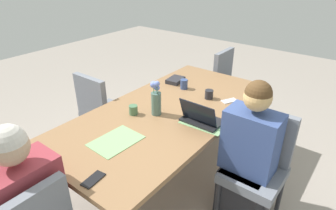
% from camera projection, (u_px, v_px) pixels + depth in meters
% --- Properties ---
extents(ground_plane, '(10.00, 10.00, 0.00)m').
position_uv_depth(ground_plane, '(168.00, 175.00, 2.86)').
color(ground_plane, gray).
extents(dining_table, '(2.18, 1.06, 0.74)m').
position_uv_depth(dining_table, '(168.00, 117.00, 2.55)').
color(dining_table, olive).
rests_on(dining_table, ground_plane).
extents(chair_near_left_mid, '(0.44, 0.44, 0.90)m').
position_uv_depth(chair_near_left_mid, '(258.00, 161.00, 2.26)').
color(chair_near_left_mid, slate).
rests_on(chair_near_left_mid, ground_plane).
extents(person_near_left_mid, '(0.36, 0.40, 1.19)m').
position_uv_depth(person_near_left_mid, '(248.00, 160.00, 2.23)').
color(person_near_left_mid, '#2D2D33').
rests_on(person_near_left_mid, ground_plane).
extents(chair_head_right_left_far, '(0.44, 0.44, 0.90)m').
position_uv_depth(chair_head_right_left_far, '(230.00, 83.00, 3.68)').
color(chair_head_right_left_far, slate).
rests_on(chair_head_right_left_far, ground_plane).
extents(chair_far_right_near, '(0.44, 0.44, 0.90)m').
position_uv_depth(chair_far_right_near, '(102.00, 109.00, 3.04)').
color(chair_far_right_near, slate).
rests_on(chair_far_right_near, ground_plane).
extents(flower_vase, '(0.09, 0.09, 0.31)m').
position_uv_depth(flower_vase, '(156.00, 100.00, 2.39)').
color(flower_vase, '#4C6B60').
rests_on(flower_vase, dining_table).
extents(placemat_head_left_left_near, '(0.37, 0.28, 0.00)m').
position_uv_depth(placemat_head_left_left_near, '(116.00, 141.00, 2.09)').
color(placemat_head_left_left_near, '#7FAD70').
rests_on(placemat_head_left_left_near, dining_table).
extents(placemat_near_left_mid, '(0.28, 0.37, 0.00)m').
position_uv_depth(placemat_near_left_mid, '(205.00, 122.00, 2.33)').
color(placemat_near_left_mid, '#7FAD70').
rests_on(placemat_near_left_mid, dining_table).
extents(laptop_near_left_mid, '(0.22, 0.32, 0.21)m').
position_uv_depth(laptop_near_left_mid, '(201.00, 118.00, 2.31)').
color(laptop_near_left_mid, black).
rests_on(laptop_near_left_mid, dining_table).
extents(coffee_mug_near_left, '(0.07, 0.07, 0.10)m').
position_uv_depth(coffee_mug_near_left, '(184.00, 84.00, 2.91)').
color(coffee_mug_near_left, '#33477A').
rests_on(coffee_mug_near_left, dining_table).
extents(coffee_mug_near_right, '(0.08, 0.08, 0.09)m').
position_uv_depth(coffee_mug_near_right, '(209.00, 94.00, 2.71)').
color(coffee_mug_near_right, '#232328').
rests_on(coffee_mug_near_right, dining_table).
extents(coffee_mug_centre_left, '(0.07, 0.07, 0.08)m').
position_uv_depth(coffee_mug_centre_left, '(133.00, 110.00, 2.44)').
color(coffee_mug_centre_left, '#47704C').
rests_on(coffee_mug_centre_left, dining_table).
extents(book_red_cover, '(0.22, 0.16, 0.04)m').
position_uv_depth(book_red_cover, '(175.00, 80.00, 3.08)').
color(book_red_cover, '#28282D').
rests_on(book_red_cover, dining_table).
extents(phone_black, '(0.16, 0.09, 0.01)m').
position_uv_depth(phone_black, '(93.00, 179.00, 1.73)').
color(phone_black, black).
rests_on(phone_black, dining_table).
extents(phone_silver, '(0.17, 0.13, 0.01)m').
position_uv_depth(phone_silver, '(229.00, 101.00, 2.67)').
color(phone_silver, silver).
rests_on(phone_silver, dining_table).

